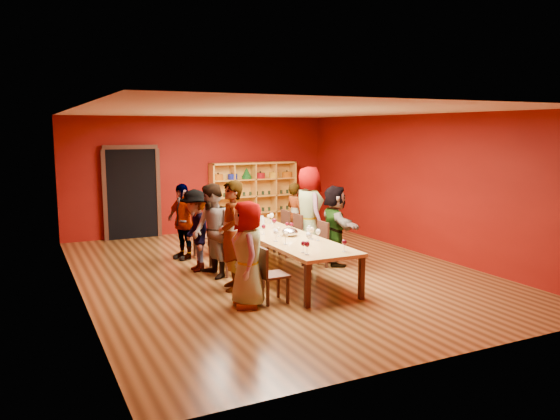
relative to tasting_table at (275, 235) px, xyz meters
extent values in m
cube|color=#4D2E14|center=(0.00, 0.00, -0.71)|extent=(7.10, 9.10, 0.02)
cube|color=#610904|center=(0.00, 4.51, 0.80)|extent=(7.10, 0.02, 3.00)
cube|color=#610904|center=(0.00, -4.51, 0.80)|extent=(7.10, 0.02, 3.00)
cube|color=#610904|center=(-3.51, 0.00, 0.80)|extent=(0.02, 9.10, 3.00)
cube|color=#610904|center=(3.51, 0.00, 0.80)|extent=(0.02, 9.10, 3.00)
cube|color=white|center=(0.00, 0.00, 2.31)|extent=(7.10, 9.10, 0.02)
cube|color=tan|center=(0.00, 0.00, 0.02)|extent=(1.10, 4.50, 0.06)
cube|color=black|center=(-0.49, -2.17, -0.35)|extent=(0.08, 0.08, 0.69)
cube|color=black|center=(-0.49, 2.17, -0.35)|extent=(0.08, 0.08, 0.69)
cube|color=black|center=(0.49, -2.17, -0.35)|extent=(0.08, 0.08, 0.69)
cube|color=black|center=(0.49, 2.17, -0.35)|extent=(0.08, 0.08, 0.69)
cube|color=black|center=(-1.80, 4.44, 0.40)|extent=(1.20, 0.14, 2.20)
cube|color=black|center=(-1.80, 4.37, 1.55)|extent=(1.32, 0.06, 0.10)
cube|color=black|center=(-2.45, 4.37, 0.40)|extent=(0.10, 0.06, 2.20)
cube|color=black|center=(-1.15, 4.37, 0.40)|extent=(0.10, 0.06, 2.20)
cube|color=gold|center=(0.22, 4.28, 0.20)|extent=(0.04, 0.40, 1.80)
cube|color=gold|center=(2.58, 4.28, 0.20)|extent=(0.04, 0.40, 1.80)
cube|color=gold|center=(1.40, 4.28, 1.08)|extent=(2.40, 0.40, 0.04)
cube|color=gold|center=(1.40, 4.28, -0.68)|extent=(2.40, 0.40, 0.04)
cube|color=gold|center=(1.40, 4.47, 0.20)|extent=(2.40, 0.02, 1.80)
cube|color=gold|center=(1.40, 4.28, -0.25)|extent=(2.36, 0.38, 0.03)
cube|color=gold|center=(1.40, 4.28, 0.20)|extent=(2.36, 0.38, 0.03)
cube|color=gold|center=(1.40, 4.28, 0.65)|extent=(2.36, 0.38, 0.03)
cube|color=gold|center=(0.80, 4.28, 0.20)|extent=(0.03, 0.38, 1.76)
cube|color=gold|center=(1.40, 4.28, 0.20)|extent=(0.03, 0.38, 1.76)
cube|color=gold|center=(2.00, 4.28, 0.20)|extent=(0.03, 0.38, 1.76)
cylinder|color=#CB660B|center=(0.40, 4.28, 0.74)|extent=(0.26, 0.26, 0.15)
sphere|color=black|center=(0.40, 4.28, 0.84)|extent=(0.05, 0.05, 0.05)
cylinder|color=#16239C|center=(0.80, 4.28, 0.74)|extent=(0.26, 0.26, 0.15)
sphere|color=black|center=(0.80, 4.28, 0.84)|extent=(0.05, 0.05, 0.05)
cylinder|color=#186020|center=(1.20, 4.28, 0.71)|extent=(0.26, 0.26, 0.08)
cone|color=#186020|center=(1.20, 4.28, 0.86)|extent=(0.24, 0.24, 0.22)
cylinder|color=#9F1217|center=(1.60, 4.28, 0.74)|extent=(0.26, 0.26, 0.15)
sphere|color=black|center=(1.60, 4.28, 0.84)|extent=(0.05, 0.05, 0.05)
cylinder|color=gold|center=(2.00, 4.28, 0.74)|extent=(0.26, 0.26, 0.15)
sphere|color=black|center=(2.00, 4.28, 0.84)|extent=(0.05, 0.05, 0.05)
cylinder|color=#CB660B|center=(2.40, 4.28, 0.74)|extent=(0.26, 0.26, 0.15)
sphere|color=black|center=(2.40, 4.28, 0.84)|extent=(0.05, 0.05, 0.05)
cylinder|color=black|center=(0.38, 4.28, -0.18)|extent=(0.07, 0.07, 0.10)
cylinder|color=black|center=(0.56, 4.28, -0.18)|extent=(0.07, 0.07, 0.10)
cylinder|color=black|center=(0.75, 4.28, -0.18)|extent=(0.07, 0.07, 0.10)
cylinder|color=black|center=(0.93, 4.28, -0.18)|extent=(0.07, 0.07, 0.10)
cylinder|color=black|center=(1.12, 4.28, -0.18)|extent=(0.07, 0.07, 0.10)
cylinder|color=black|center=(1.30, 4.28, -0.18)|extent=(0.07, 0.07, 0.10)
cylinder|color=black|center=(1.49, 4.28, -0.18)|extent=(0.07, 0.07, 0.10)
cylinder|color=black|center=(1.67, 4.28, -0.18)|extent=(0.07, 0.07, 0.10)
cylinder|color=black|center=(1.86, 4.28, -0.18)|extent=(0.07, 0.07, 0.10)
cylinder|color=black|center=(2.04, 4.28, -0.18)|extent=(0.07, 0.07, 0.10)
cylinder|color=black|center=(2.23, 4.28, -0.18)|extent=(0.07, 0.07, 0.10)
cylinder|color=black|center=(2.42, 4.28, -0.18)|extent=(0.07, 0.07, 0.10)
cylinder|color=black|center=(0.38, 4.28, 0.27)|extent=(0.07, 0.07, 0.10)
cylinder|color=black|center=(0.56, 4.28, 0.27)|extent=(0.07, 0.07, 0.10)
cylinder|color=black|center=(0.75, 4.28, 0.27)|extent=(0.07, 0.07, 0.10)
cylinder|color=black|center=(0.93, 4.28, 0.27)|extent=(0.07, 0.07, 0.10)
cylinder|color=black|center=(1.12, 4.28, 0.27)|extent=(0.07, 0.07, 0.10)
cylinder|color=black|center=(1.30, 4.28, 0.27)|extent=(0.07, 0.07, 0.10)
cylinder|color=black|center=(1.49, 4.28, 0.27)|extent=(0.07, 0.07, 0.10)
cylinder|color=black|center=(1.67, 4.28, 0.27)|extent=(0.07, 0.07, 0.10)
cylinder|color=black|center=(1.86, 4.28, 0.27)|extent=(0.07, 0.07, 0.10)
cylinder|color=black|center=(2.04, 4.28, 0.27)|extent=(0.07, 0.07, 0.10)
cylinder|color=black|center=(2.23, 4.28, 0.27)|extent=(0.07, 0.07, 0.10)
cylinder|color=black|center=(2.42, 4.28, 0.27)|extent=(0.07, 0.07, 0.10)
cube|color=black|center=(-0.83, -1.68, -0.27)|extent=(0.42, 0.42, 0.04)
cube|color=black|center=(-1.02, -1.68, -0.03)|extent=(0.04, 0.40, 0.44)
cube|color=black|center=(-1.00, -1.85, -0.49)|extent=(0.04, 0.04, 0.41)
cube|color=black|center=(-0.66, -1.85, -0.49)|extent=(0.04, 0.04, 0.41)
cube|color=black|center=(-1.00, -1.51, -0.49)|extent=(0.04, 0.04, 0.41)
cube|color=black|center=(-0.66, -1.51, -0.49)|extent=(0.04, 0.04, 0.41)
imported|color=#CB8893|center=(-1.25, -1.68, 0.11)|extent=(0.59, 0.87, 1.62)
cube|color=black|center=(-0.83, -0.76, -0.27)|extent=(0.42, 0.42, 0.04)
cube|color=black|center=(-1.02, -0.76, -0.03)|extent=(0.04, 0.40, 0.44)
cube|color=black|center=(-1.00, -0.93, -0.49)|extent=(0.04, 0.04, 0.41)
cube|color=black|center=(-0.66, -0.93, -0.49)|extent=(0.04, 0.04, 0.41)
cube|color=black|center=(-1.00, -0.59, -0.49)|extent=(0.04, 0.04, 0.41)
cube|color=black|center=(-0.66, -0.59, -0.49)|extent=(0.04, 0.04, 0.41)
imported|color=#121633|center=(-1.16, -0.76, 0.22)|extent=(0.62, 0.76, 1.84)
cube|color=black|center=(-0.83, 0.10, -0.27)|extent=(0.42, 0.42, 0.04)
cube|color=black|center=(-1.02, 0.10, -0.03)|extent=(0.04, 0.40, 0.44)
cube|color=black|center=(-1.00, -0.07, -0.49)|extent=(0.04, 0.04, 0.41)
cube|color=black|center=(-0.66, -0.07, -0.49)|extent=(0.04, 0.04, 0.41)
cube|color=black|center=(-1.00, 0.27, -0.49)|extent=(0.04, 0.04, 0.41)
cube|color=black|center=(-0.66, 0.27, -0.49)|extent=(0.04, 0.04, 0.41)
imported|color=#4E4F54|center=(-1.20, 0.10, 0.16)|extent=(0.53, 0.88, 1.72)
cube|color=black|center=(-0.83, 0.68, -0.27)|extent=(0.42, 0.42, 0.04)
cube|color=black|center=(-1.02, 0.68, -0.03)|extent=(0.04, 0.40, 0.44)
cube|color=black|center=(-1.00, 0.51, -0.49)|extent=(0.04, 0.04, 0.41)
cube|color=black|center=(-0.66, 0.51, -0.49)|extent=(0.04, 0.04, 0.41)
cube|color=black|center=(-1.00, 0.85, -0.49)|extent=(0.04, 0.04, 0.41)
cube|color=black|center=(-0.66, 0.85, -0.49)|extent=(0.04, 0.04, 0.41)
imported|color=#5069A6|center=(-1.34, 0.68, 0.08)|extent=(0.49, 1.04, 1.56)
cube|color=black|center=(-0.83, 1.73, -0.27)|extent=(0.42, 0.42, 0.04)
cube|color=black|center=(-1.02, 1.73, -0.03)|extent=(0.04, 0.40, 0.44)
cube|color=black|center=(-1.00, 1.56, -0.49)|extent=(0.04, 0.04, 0.41)
cube|color=black|center=(-0.66, 1.56, -0.49)|extent=(0.04, 0.04, 0.41)
cube|color=black|center=(-1.00, 1.90, -0.49)|extent=(0.04, 0.04, 0.41)
cube|color=black|center=(-0.66, 1.90, -0.49)|extent=(0.04, 0.04, 0.41)
imported|color=white|center=(-1.29, 1.73, 0.09)|extent=(0.74, 1.01, 1.58)
cube|color=black|center=(0.83, -0.06, -0.27)|extent=(0.42, 0.42, 0.04)
cube|color=black|center=(1.02, -0.06, -0.03)|extent=(0.04, 0.40, 0.44)
cube|color=black|center=(0.66, -0.23, -0.49)|extent=(0.04, 0.04, 0.41)
cube|color=black|center=(1.00, -0.23, -0.49)|extent=(0.04, 0.04, 0.41)
cube|color=black|center=(0.66, 0.11, -0.49)|extent=(0.04, 0.04, 0.41)
cube|color=black|center=(1.00, 0.11, -0.49)|extent=(0.04, 0.04, 0.41)
imported|color=#131836|center=(1.28, -0.06, 0.10)|extent=(0.69, 1.53, 1.59)
cube|color=black|center=(0.83, 0.99, -0.27)|extent=(0.42, 0.42, 0.04)
cube|color=black|center=(1.02, 0.99, -0.03)|extent=(0.04, 0.40, 0.44)
cube|color=black|center=(0.66, 0.82, -0.49)|extent=(0.04, 0.04, 0.41)
cube|color=black|center=(1.00, 0.82, -0.49)|extent=(0.04, 0.04, 0.41)
cube|color=black|center=(0.66, 1.16, -0.49)|extent=(0.04, 0.04, 0.41)
cube|color=black|center=(1.00, 1.16, -0.49)|extent=(0.04, 0.04, 0.41)
imported|color=silver|center=(1.28, 0.99, 0.25)|extent=(0.57, 0.96, 1.89)
cube|color=black|center=(0.83, 1.59, -0.27)|extent=(0.42, 0.42, 0.04)
cube|color=black|center=(1.02, 1.59, -0.03)|extent=(0.04, 0.40, 0.44)
cube|color=black|center=(0.66, 1.42, -0.49)|extent=(0.04, 0.04, 0.41)
cube|color=black|center=(1.00, 1.42, -0.49)|extent=(0.04, 0.04, 0.41)
cube|color=black|center=(0.66, 1.76, -0.49)|extent=(0.04, 0.04, 0.41)
cube|color=black|center=(1.00, 1.76, -0.49)|extent=(0.04, 0.04, 0.41)
imported|color=#48494D|center=(1.26, 1.59, 0.05)|extent=(0.47, 0.60, 1.49)
cylinder|color=silver|center=(-0.31, -1.07, 0.06)|extent=(0.07, 0.07, 0.01)
cylinder|color=silver|center=(-0.31, -1.07, 0.12)|extent=(0.01, 0.01, 0.12)
ellipsoid|color=#D2BE83|center=(-0.31, -1.07, 0.22)|extent=(0.09, 0.09, 0.10)
cylinder|color=silver|center=(-0.35, -0.77, 0.06)|extent=(0.07, 0.07, 0.01)
cylinder|color=silver|center=(-0.35, -0.77, 0.12)|extent=(0.01, 0.01, 0.12)
ellipsoid|color=silver|center=(-0.35, -0.77, 0.22)|extent=(0.09, 0.09, 0.10)
cylinder|color=silver|center=(0.13, 0.30, 0.06)|extent=(0.07, 0.07, 0.01)
cylinder|color=silver|center=(0.13, 0.30, 0.12)|extent=(0.01, 0.01, 0.12)
ellipsoid|color=#480714|center=(0.13, 0.30, 0.22)|extent=(0.09, 0.09, 0.10)
cylinder|color=silver|center=(-0.32, 1.62, 0.05)|extent=(0.06, 0.06, 0.01)
cylinder|color=silver|center=(-0.32, 1.62, 0.11)|extent=(0.01, 0.01, 0.11)
ellipsoid|color=#480714|center=(-0.32, 1.62, 0.20)|extent=(0.08, 0.08, 0.09)
cylinder|color=silver|center=(0.29, -1.97, 0.06)|extent=(0.06, 0.06, 0.01)
cylinder|color=silver|center=(0.29, -1.97, 0.11)|extent=(0.01, 0.01, 0.11)
ellipsoid|color=#480714|center=(0.29, -1.97, 0.21)|extent=(0.08, 0.08, 0.09)
cylinder|color=silver|center=(0.33, 0.99, 0.05)|extent=(0.06, 0.06, 0.01)
cylinder|color=silver|center=(0.33, 0.99, 0.11)|extent=(0.01, 0.01, 0.10)
ellipsoid|color=#D2BE83|center=(0.33, 0.99, 0.19)|extent=(0.07, 0.07, 0.08)
cylinder|color=silver|center=(-0.34, -1.88, 0.06)|extent=(0.07, 0.07, 0.01)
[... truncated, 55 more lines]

